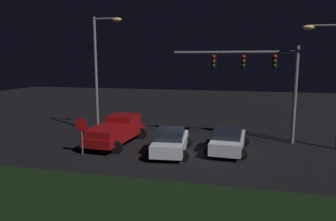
% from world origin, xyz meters
% --- Properties ---
extents(ground_plane, '(80.00, 80.00, 0.00)m').
position_xyz_m(ground_plane, '(0.00, 0.00, 0.00)').
color(ground_plane, black).
extents(grass_median, '(20.19, 5.85, 0.10)m').
position_xyz_m(grass_median, '(0.00, -8.42, 0.05)').
color(grass_median, black).
rests_on(grass_median, ground_plane).
extents(pickup_truck, '(3.13, 5.53, 1.80)m').
position_xyz_m(pickup_truck, '(-4.53, 0.38, 1.00)').
color(pickup_truck, maroon).
rests_on(pickup_truck, ground_plane).
extents(car_sedan, '(2.61, 4.48, 1.51)m').
position_xyz_m(car_sedan, '(2.83, 0.27, 0.74)').
color(car_sedan, silver).
rests_on(car_sedan, ground_plane).
extents(car_sedan_far, '(2.78, 4.56, 1.51)m').
position_xyz_m(car_sedan_far, '(-0.52, -0.89, 0.74)').
color(car_sedan_far, silver).
rests_on(car_sedan_far, ground_plane).
extents(traffic_signal_gantry, '(8.32, 0.56, 6.50)m').
position_xyz_m(traffic_signal_gantry, '(4.51, 3.39, 4.90)').
color(traffic_signal_gantry, slate).
rests_on(traffic_signal_gantry, ground_plane).
extents(street_lamp_left, '(2.26, 0.44, 8.70)m').
position_xyz_m(street_lamp_left, '(-6.86, 3.12, 5.40)').
color(street_lamp_left, slate).
rests_on(street_lamp_left, ground_plane).
extents(street_lamp_right, '(2.61, 0.44, 7.79)m').
position_xyz_m(street_lamp_right, '(8.96, 2.49, 4.94)').
color(street_lamp_right, slate).
rests_on(street_lamp_right, ground_plane).
extents(stop_sign, '(0.76, 0.08, 2.23)m').
position_xyz_m(stop_sign, '(-5.54, -2.45, 1.56)').
color(stop_sign, slate).
rests_on(stop_sign, ground_plane).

